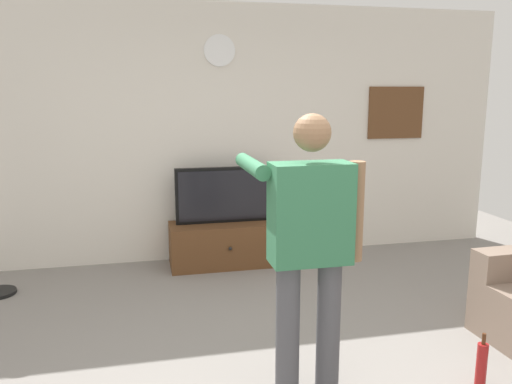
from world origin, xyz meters
The scene contains 7 objects.
back_wall centered at (0.00, 2.95, 1.35)m, with size 6.40×0.10×2.70m, color silver.
tv_stand centered at (0.00, 2.60, 0.23)m, with size 1.17×0.49×0.45m.
television centered at (0.00, 2.65, 0.74)m, with size 1.03×0.07×0.58m.
wall_clock centered at (0.00, 2.89, 2.21)m, with size 0.32×0.32×0.03m, color white.
framed_picture centered at (2.02, 2.90, 1.56)m, with size 0.66×0.04×0.58m, color brown.
person_standing_nearer_lamp centered at (0.07, 0.13, 0.97)m, with size 0.64×0.78×1.69m.
beverage_bottle centered at (1.14, -0.04, 0.15)m, with size 0.07×0.07×0.37m.
Camera 1 is at (-0.86, -2.57, 1.81)m, focal length 36.41 mm.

